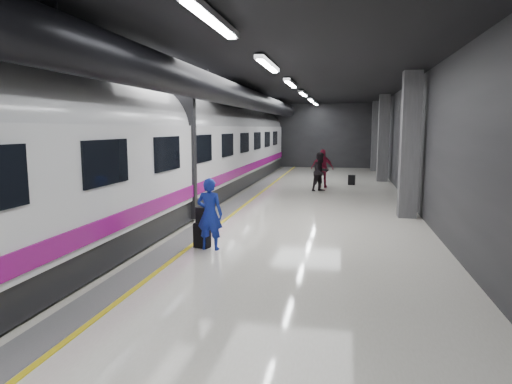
{
  "coord_description": "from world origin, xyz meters",
  "views": [
    {
      "loc": [
        2.59,
        -12.81,
        2.79
      ],
      "look_at": [
        0.43,
        -1.75,
        1.2
      ],
      "focal_mm": 32.0,
      "sensor_mm": 36.0,
      "label": 1
    }
  ],
  "objects": [
    {
      "name": "ground",
      "position": [
        0.0,
        0.0,
        0.0
      ],
      "size": [
        40.0,
        40.0,
        0.0
      ],
      "primitive_type": "plane",
      "color": "white",
      "rests_on": "ground"
    },
    {
      "name": "platform_hall",
      "position": [
        -0.29,
        0.96,
        3.54
      ],
      "size": [
        10.02,
        40.02,
        4.51
      ],
      "color": "black",
      "rests_on": "ground"
    },
    {
      "name": "train",
      "position": [
        -3.25,
        -0.0,
        2.07
      ],
      "size": [
        3.05,
        38.0,
        4.05
      ],
      "color": "black",
      "rests_on": "ground"
    },
    {
      "name": "traveler_main",
      "position": [
        -0.42,
        -2.93,
        0.83
      ],
      "size": [
        0.62,
        0.43,
        1.66
      ],
      "primitive_type": "imported",
      "rotation": [
        0.0,
        0.0,
        3.1
      ],
      "color": "#1821B7",
      "rests_on": "ground"
    },
    {
      "name": "suitcase_main",
      "position": [
        -0.65,
        -2.81,
        0.29
      ],
      "size": [
        0.41,
        0.31,
        0.58
      ],
      "primitive_type": "cube",
      "rotation": [
        0.0,
        0.0,
        -0.27
      ],
      "color": "black",
      "rests_on": "ground"
    },
    {
      "name": "shoulder_bag",
      "position": [
        -0.64,
        -2.82,
        0.77
      ],
      "size": [
        0.32,
        0.23,
        0.38
      ],
      "primitive_type": "cube",
      "rotation": [
        0.0,
        0.0,
        -0.29
      ],
      "color": "black",
      "rests_on": "suitcase_main"
    },
    {
      "name": "traveler_far_a",
      "position": [
        1.56,
        7.42,
        0.86
      ],
      "size": [
        1.06,
        1.05,
        1.72
      ],
      "primitive_type": "imported",
      "rotation": [
        0.0,
        0.0,
        0.76
      ],
      "color": "black",
      "rests_on": "ground"
    },
    {
      "name": "traveler_far_b",
      "position": [
        1.56,
        8.83,
        0.9
      ],
      "size": [
        1.12,
        0.63,
        1.8
      ],
      "primitive_type": "imported",
      "rotation": [
        0.0,
        0.0,
        0.19
      ],
      "color": "maroon",
      "rests_on": "ground"
    },
    {
      "name": "suitcase_far",
      "position": [
        2.95,
        10.03,
        0.24
      ],
      "size": [
        0.36,
        0.27,
        0.49
      ],
      "primitive_type": "cube",
      "rotation": [
        0.0,
        0.0,
        -0.16
      ],
      "color": "black",
      "rests_on": "ground"
    }
  ]
}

